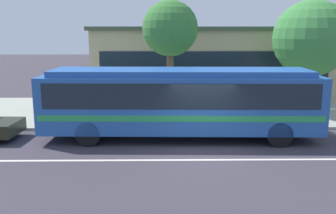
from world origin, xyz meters
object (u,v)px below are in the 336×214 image
(bus_stop_sign, at_px, (289,91))
(street_tree_near_stop, at_px, (170,29))
(pedestrian_walking_along_curb, at_px, (158,102))
(street_tree_mid_block, at_px, (311,39))
(pedestrian_waiting_near_sign, at_px, (132,105))
(transit_bus, at_px, (181,99))

(bus_stop_sign, relative_size, street_tree_near_stop, 0.43)
(pedestrian_walking_along_curb, relative_size, street_tree_mid_block, 0.28)
(bus_stop_sign, distance_m, street_tree_mid_block, 4.28)
(pedestrian_walking_along_curb, bearing_deg, pedestrian_waiting_near_sign, -150.60)
(pedestrian_waiting_near_sign, distance_m, pedestrian_walking_along_curb, 1.38)
(street_tree_near_stop, bearing_deg, street_tree_mid_block, 3.82)
(pedestrian_waiting_near_sign, distance_m, street_tree_mid_block, 10.19)
(street_tree_near_stop, bearing_deg, pedestrian_walking_along_curb, -109.50)
(transit_bus, distance_m, bus_stop_sign, 5.39)
(bus_stop_sign, height_order, street_tree_mid_block, street_tree_mid_block)
(pedestrian_walking_along_curb, xyz_separation_m, street_tree_near_stop, (0.62, 1.75, 3.44))
(transit_bus, relative_size, street_tree_mid_block, 1.91)
(bus_stop_sign, height_order, street_tree_near_stop, street_tree_near_stop)
(transit_bus, bearing_deg, pedestrian_walking_along_curb, 111.86)
(transit_bus, relative_size, bus_stop_sign, 4.53)
(transit_bus, height_order, street_tree_mid_block, street_tree_mid_block)
(street_tree_mid_block, bearing_deg, pedestrian_walking_along_curb, -164.47)
(pedestrian_waiting_near_sign, bearing_deg, pedestrian_walking_along_curb, 29.40)
(bus_stop_sign, bearing_deg, street_tree_near_stop, 155.67)
(transit_bus, height_order, bus_stop_sign, transit_bus)
(pedestrian_waiting_near_sign, height_order, street_tree_mid_block, street_tree_mid_block)
(transit_bus, bearing_deg, pedestrian_waiting_near_sign, 141.02)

